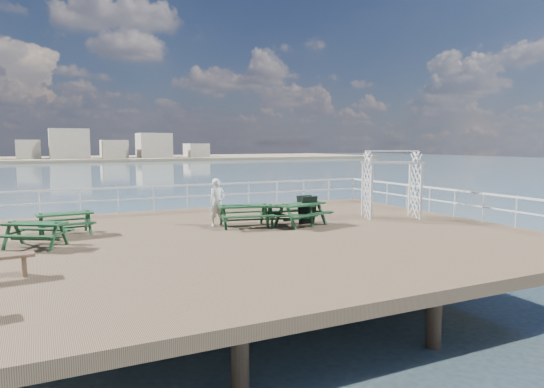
{
  "coord_description": "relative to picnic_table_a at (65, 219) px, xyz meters",
  "views": [
    {
      "loc": [
        -5.87,
        -13.9,
        2.89
      ],
      "look_at": [
        1.56,
        1.47,
        1.1
      ],
      "focal_mm": 32.0,
      "sensor_mm": 36.0,
      "label": 1
    }
  ],
  "objects": [
    {
      "name": "railing",
      "position": [
        5.11,
        0.02,
        0.36
      ],
      "size": [
        17.77,
        13.76,
        1.1
      ],
      "color": "silver",
      "rests_on": "ground"
    },
    {
      "name": "sandwich_board",
      "position": [
        7.98,
        -1.42,
        -0.01
      ],
      "size": [
        0.62,
        0.47,
        1.02
      ],
      "rotation": [
        0.0,
        0.0,
        0.0
      ],
      "color": "black",
      "rests_on": "ground"
    },
    {
      "name": "sea_backdrop",
      "position": [
        17.72,
        131.52,
        -1.02
      ],
      "size": [
        300.0,
        300.0,
        9.2
      ],
      "color": "#415A6D",
      "rests_on": "ground"
    },
    {
      "name": "ground",
      "position": [
        5.18,
        -2.55,
        -0.66
      ],
      "size": [
        18.0,
        14.0,
        0.3
      ],
      "primitive_type": "cube",
      "color": "brown",
      "rests_on": "ground"
    },
    {
      "name": "picnic_table_d",
      "position": [
        -0.84,
        -1.6,
        -0.01
      ],
      "size": [
        2.06,
        1.95,
        0.79
      ],
      "rotation": [
        0.0,
        0.0,
        -0.54
      ],
      "color": "#14371B",
      "rests_on": "ground"
    },
    {
      "name": "trellis_arbor",
      "position": [
        11.58,
        -1.69,
        0.65
      ],
      "size": [
        2.36,
        1.75,
        2.63
      ],
      "rotation": [
        0.0,
        0.0,
        -0.33
      ],
      "color": "silver",
      "rests_on": "ground"
    },
    {
      "name": "picnic_table_e",
      "position": [
        7.59,
        -1.65,
        0.06
      ],
      "size": [
        2.17,
        1.92,
        0.89
      ],
      "rotation": [
        0.0,
        0.0,
        0.28
      ],
      "color": "#14371B",
      "rests_on": "ground"
    },
    {
      "name": "picnic_table_a",
      "position": [
        0.0,
        0.0,
        0.0
      ],
      "size": [
        1.76,
        1.47,
        0.8
      ],
      "rotation": [
        0.0,
        0.0,
        0.09
      ],
      "color": "#14371B",
      "rests_on": "ground"
    },
    {
      "name": "picnic_table_b",
      "position": [
        7.26,
        -1.45,
        0.02
      ],
      "size": [
        1.99,
        1.76,
        0.83
      ],
      "rotation": [
        0.0,
        0.0,
        -0.26
      ],
      "color": "#14371B",
      "rests_on": "ground"
    },
    {
      "name": "picnic_table_c",
      "position": [
        5.68,
        -1.05,
        0.03
      ],
      "size": [
        1.97,
        1.69,
        0.86
      ],
      "rotation": [
        0.0,
        0.0,
        -0.17
      ],
      "color": "#14371B",
      "rests_on": "ground"
    },
    {
      "name": "person",
      "position": [
        4.92,
        -0.45,
        0.32
      ],
      "size": [
        0.65,
        0.47,
        1.67
      ],
      "primitive_type": "imported",
      "rotation": [
        0.0,
        0.0,
        0.12
      ],
      "color": "white",
      "rests_on": "ground"
    }
  ]
}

